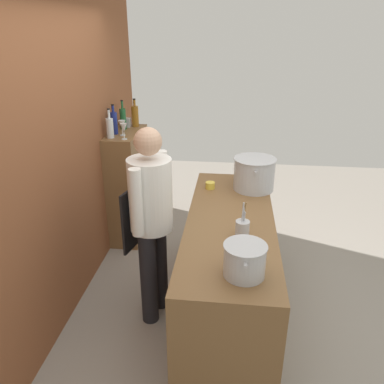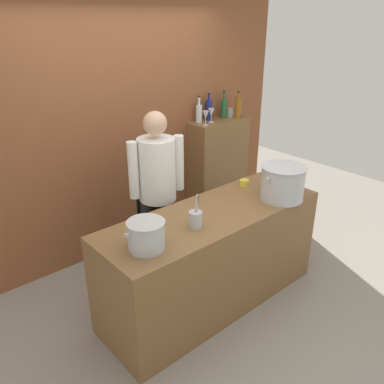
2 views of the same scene
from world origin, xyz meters
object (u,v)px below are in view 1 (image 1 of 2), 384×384
object	(u,v)px
utensil_crock	(242,228)
spice_tin_silver	(127,122)
butter_jar	(210,185)
stockpot_small	(244,260)
wine_bottle_clear	(110,127)
stockpot_large	(254,174)
wine_glass_wide	(124,128)
chef	(151,214)
wine_bottle_green	(123,118)
wine_bottle_cobalt	(114,123)
wine_glass_short	(122,125)
wine_bottle_amber	(135,116)

from	to	relation	value
utensil_crock	spice_tin_silver	world-z (taller)	spice_tin_silver
butter_jar	spice_tin_silver	world-z (taller)	spice_tin_silver
stockpot_small	wine_bottle_clear	world-z (taller)	wine_bottle_clear
stockpot_small	wine_bottle_clear	size ratio (longest dim) A/B	1.10
stockpot_large	wine_glass_wide	bearing A→B (deg)	77.62
chef	stockpot_small	world-z (taller)	chef
wine_bottle_green	wine_bottle_cobalt	distance (m)	0.22
butter_jar	wine_bottle_clear	bearing A→B (deg)	70.89
wine_bottle_green	spice_tin_silver	bearing A→B (deg)	-6.17
chef	wine_glass_wide	bearing A→B (deg)	-140.70
wine_glass_wide	spice_tin_silver	distance (m)	0.54
utensil_crock	spice_tin_silver	size ratio (longest dim) A/B	2.68
wine_bottle_cobalt	wine_glass_wide	world-z (taller)	wine_bottle_cobalt
wine_bottle_clear	wine_glass_short	world-z (taller)	wine_bottle_clear
butter_jar	utensil_crock	bearing A→B (deg)	-161.56
utensil_crock	spice_tin_silver	xyz separation A→B (m)	(1.73, 1.32, 0.34)
wine_bottle_amber	stockpot_small	bearing A→B (deg)	-151.06
wine_glass_short	chef	bearing A→B (deg)	-155.41
chef	stockpot_large	world-z (taller)	chef
wine_bottle_clear	wine_bottle_green	bearing A→B (deg)	-4.73
stockpot_small	wine_bottle_clear	distance (m)	2.23
chef	wine_bottle_cobalt	distance (m)	1.47
stockpot_small	stockpot_large	bearing A→B (deg)	-4.29
utensil_crock	wine_glass_short	size ratio (longest dim) A/B	1.70
stockpot_large	wine_bottle_green	distance (m)	1.64
butter_jar	wine_glass_wide	world-z (taller)	wine_glass_wide
stockpot_large	wine_bottle_clear	world-z (taller)	wine_bottle_clear
wine_bottle_amber	wine_glass_wide	bearing A→B (deg)	-177.62
chef	butter_jar	size ratio (longest dim) A/B	18.40
chef	wine_bottle_clear	xyz separation A→B (m)	(1.09, 0.64, 0.41)
wine_glass_wide	wine_bottle_cobalt	bearing A→B (deg)	38.90
wine_bottle_clear	wine_glass_wide	bearing A→B (deg)	-104.88
chef	wine_bottle_clear	bearing A→B (deg)	-135.06
stockpot_large	butter_jar	distance (m)	0.43
stockpot_large	wine_glass_short	size ratio (longest dim) A/B	2.82
stockpot_large	stockpot_small	bearing A→B (deg)	175.71
spice_tin_silver	chef	bearing A→B (deg)	-159.01
wine_bottle_amber	spice_tin_silver	distance (m)	0.12
chef	wine_bottle_clear	distance (m)	1.33
chef	stockpot_small	size ratio (longest dim) A/B	5.00
chef	wine_bottle_green	xyz separation A→B (m)	(1.47, 0.61, 0.42)
utensil_crock	wine_glass_short	bearing A→B (deg)	42.87
wine_bottle_amber	wine_glass_wide	world-z (taller)	wine_bottle_amber
stockpot_large	butter_jar	size ratio (longest dim) A/B	5.02
stockpot_large	wine_bottle_clear	distance (m)	1.54
stockpot_small	wine_bottle_amber	world-z (taller)	wine_bottle_amber
chef	utensil_crock	size ratio (longest dim) A/B	6.08
chef	wine_glass_wide	distance (m)	1.23
wine_bottle_amber	spice_tin_silver	size ratio (longest dim) A/B	3.10
chef	wine_bottle_clear	world-z (taller)	chef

